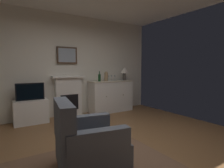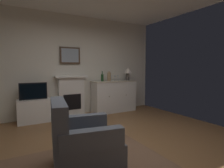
{
  "view_description": "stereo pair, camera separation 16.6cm",
  "coord_description": "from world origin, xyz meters",
  "px_view_note": "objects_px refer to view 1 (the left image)",
  "views": [
    {
      "loc": [
        -1.62,
        -2.29,
        1.31
      ],
      "look_at": [
        0.22,
        0.65,
        1.0
      ],
      "focal_mm": 28.74,
      "sensor_mm": 36.0,
      "label": 1
    },
    {
      "loc": [
        -1.48,
        -2.38,
        1.31
      ],
      "look_at": [
        0.22,
        0.65,
        1.0
      ],
      "focal_mm": 28.74,
      "sensor_mm": 36.0,
      "label": 2
    }
  ],
  "objects_px": {
    "vase_decorative": "(106,76)",
    "wine_glass_right": "(115,77)",
    "wine_bottle": "(99,78)",
    "armchair": "(86,143)",
    "fireplace_unit": "(68,96)",
    "sideboard_cabinet": "(111,96)",
    "framed_picture": "(67,55)",
    "wine_glass_center": "(112,77)",
    "wine_glass_left": "(109,77)",
    "tv_cabinet": "(31,112)",
    "table_lamp": "(124,71)",
    "tv_set": "(30,92)"
  },
  "relations": [
    {
      "from": "framed_picture",
      "to": "armchair",
      "type": "height_order",
      "value": "framed_picture"
    },
    {
      "from": "framed_picture",
      "to": "tv_cabinet",
      "type": "height_order",
      "value": "framed_picture"
    },
    {
      "from": "fireplace_unit",
      "to": "armchair",
      "type": "distance_m",
      "value": 2.8
    },
    {
      "from": "wine_glass_center",
      "to": "armchair",
      "type": "xyz_separation_m",
      "value": [
        -1.98,
        -2.57,
        -0.67
      ]
    },
    {
      "from": "tv_set",
      "to": "wine_bottle",
      "type": "bearing_deg",
      "value": 0.17
    },
    {
      "from": "table_lamp",
      "to": "tv_set",
      "type": "bearing_deg",
      "value": -179.83
    },
    {
      "from": "wine_glass_right",
      "to": "vase_decorative",
      "type": "height_order",
      "value": "vase_decorative"
    },
    {
      "from": "table_lamp",
      "to": "wine_bottle",
      "type": "height_order",
      "value": "table_lamp"
    },
    {
      "from": "fireplace_unit",
      "to": "wine_glass_right",
      "type": "height_order",
      "value": "fireplace_unit"
    },
    {
      "from": "wine_bottle",
      "to": "wine_glass_right",
      "type": "xyz_separation_m",
      "value": [
        0.55,
        0.03,
        0.01
      ]
    },
    {
      "from": "fireplace_unit",
      "to": "wine_glass_center",
      "type": "distance_m",
      "value": 1.4
    },
    {
      "from": "sideboard_cabinet",
      "to": "wine_bottle",
      "type": "relative_size",
      "value": 4.59
    },
    {
      "from": "sideboard_cabinet",
      "to": "tv_set",
      "type": "relative_size",
      "value": 2.15
    },
    {
      "from": "wine_glass_left",
      "to": "armchair",
      "type": "height_order",
      "value": "wine_glass_left"
    },
    {
      "from": "table_lamp",
      "to": "wine_bottle",
      "type": "bearing_deg",
      "value": -179.83
    },
    {
      "from": "tv_cabinet",
      "to": "wine_glass_right",
      "type": "bearing_deg",
      "value": 0.27
    },
    {
      "from": "fireplace_unit",
      "to": "wine_glass_right",
      "type": "bearing_deg",
      "value": -6.12
    },
    {
      "from": "wine_glass_center",
      "to": "vase_decorative",
      "type": "bearing_deg",
      "value": -160.15
    },
    {
      "from": "sideboard_cabinet",
      "to": "armchair",
      "type": "distance_m",
      "value": 3.19
    },
    {
      "from": "wine_bottle",
      "to": "table_lamp",
      "type": "bearing_deg",
      "value": 0.17
    },
    {
      "from": "tv_set",
      "to": "armchair",
      "type": "relative_size",
      "value": 0.67
    },
    {
      "from": "sideboard_cabinet",
      "to": "wine_glass_left",
      "type": "bearing_deg",
      "value": 154.0
    },
    {
      "from": "fireplace_unit",
      "to": "wine_glass_center",
      "type": "height_order",
      "value": "fireplace_unit"
    },
    {
      "from": "fireplace_unit",
      "to": "wine_glass_left",
      "type": "bearing_deg",
      "value": -6.99
    },
    {
      "from": "vase_decorative",
      "to": "fireplace_unit",
      "type": "bearing_deg",
      "value": 167.85
    },
    {
      "from": "fireplace_unit",
      "to": "framed_picture",
      "type": "bearing_deg",
      "value": 90.0
    },
    {
      "from": "fireplace_unit",
      "to": "wine_bottle",
      "type": "bearing_deg",
      "value": -11.81
    },
    {
      "from": "table_lamp",
      "to": "wine_glass_left",
      "type": "xyz_separation_m",
      "value": [
        -0.56,
        0.03,
        -0.16
      ]
    },
    {
      "from": "framed_picture",
      "to": "wine_glass_center",
      "type": "distance_m",
      "value": 1.44
    },
    {
      "from": "vase_decorative",
      "to": "wine_glass_right",
      "type": "bearing_deg",
      "value": 12.3
    },
    {
      "from": "wine_bottle",
      "to": "tv_set",
      "type": "distance_m",
      "value": 1.86
    },
    {
      "from": "armchair",
      "to": "wine_glass_center",
      "type": "bearing_deg",
      "value": 52.42
    },
    {
      "from": "fireplace_unit",
      "to": "sideboard_cabinet",
      "type": "bearing_deg",
      "value": -8.06
    },
    {
      "from": "tv_set",
      "to": "fireplace_unit",
      "type": "bearing_deg",
      "value": 10.77
    },
    {
      "from": "tv_cabinet",
      "to": "tv_set",
      "type": "bearing_deg",
      "value": -90.0
    },
    {
      "from": "table_lamp",
      "to": "wine_glass_right",
      "type": "distance_m",
      "value": 0.38
    },
    {
      "from": "wine_glass_right",
      "to": "tv_set",
      "type": "bearing_deg",
      "value": -179.17
    },
    {
      "from": "wine_glass_left",
      "to": "tv_cabinet",
      "type": "relative_size",
      "value": 0.22
    },
    {
      "from": "fireplace_unit",
      "to": "vase_decorative",
      "type": "distance_m",
      "value": 1.2
    },
    {
      "from": "sideboard_cabinet",
      "to": "vase_decorative",
      "type": "xyz_separation_m",
      "value": [
        -0.2,
        -0.05,
        0.6
      ]
    },
    {
      "from": "wine_glass_left",
      "to": "fireplace_unit",
      "type": "bearing_deg",
      "value": 173.01
    },
    {
      "from": "vase_decorative",
      "to": "tv_set",
      "type": "relative_size",
      "value": 0.45
    },
    {
      "from": "wine_glass_left",
      "to": "wine_glass_right",
      "type": "relative_size",
      "value": 1.0
    },
    {
      "from": "wine_bottle",
      "to": "framed_picture",
      "type": "bearing_deg",
      "value": 165.34
    },
    {
      "from": "fireplace_unit",
      "to": "sideboard_cabinet",
      "type": "xyz_separation_m",
      "value": [
        1.25,
        -0.18,
        -0.08
      ]
    },
    {
      "from": "wine_glass_right",
      "to": "tv_cabinet",
      "type": "xyz_separation_m",
      "value": [
        -2.38,
        -0.01,
        -0.77
      ]
    },
    {
      "from": "wine_bottle",
      "to": "armchair",
      "type": "bearing_deg",
      "value": -121.37
    },
    {
      "from": "wine_glass_left",
      "to": "armchair",
      "type": "xyz_separation_m",
      "value": [
        -1.87,
        -2.57,
        -0.67
      ]
    },
    {
      "from": "fireplace_unit",
      "to": "tv_set",
      "type": "xyz_separation_m",
      "value": [
        -0.98,
        -0.19,
        0.21
      ]
    },
    {
      "from": "fireplace_unit",
      "to": "table_lamp",
      "type": "bearing_deg",
      "value": -5.8
    }
  ]
}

